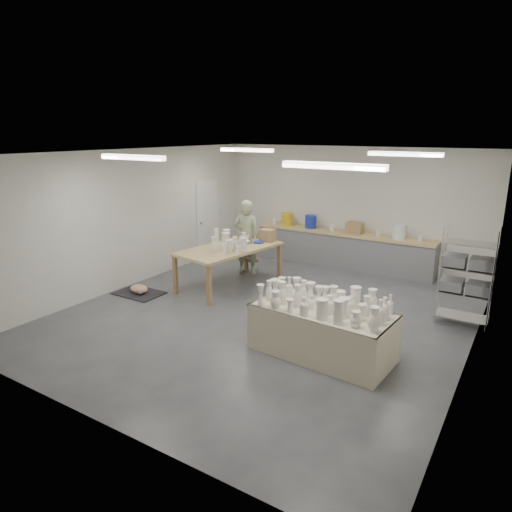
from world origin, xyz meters
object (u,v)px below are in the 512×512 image
Objects in this scene: potter at (247,237)px; red_stool at (253,261)px; drying_table at (322,328)px; work_table at (234,247)px.

potter is 5.84× the size of red_stool.
work_table is at bearing 151.16° from drying_table.
potter is at bearing -90.00° from red_stool.
potter is at bearing 113.62° from work_table.
drying_table is at bearing -44.08° from red_stool.
potter is (-0.23, 0.89, 0.02)m from work_table.
drying_table is 1.23× the size of potter.
potter is at bearing 143.03° from drying_table.
drying_table is at bearing -24.16° from work_table.
red_stool is at bearing 140.49° from drying_table.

